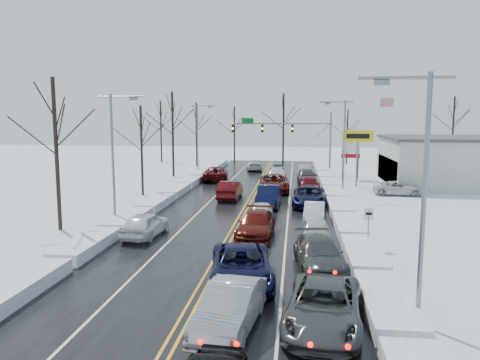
# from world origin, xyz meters

# --- Properties ---
(ground) EXTENTS (160.00, 160.00, 0.00)m
(ground) POSITION_xyz_m (0.00, 0.00, 0.00)
(ground) COLOR silver
(ground) RESTS_ON ground
(road_surface) EXTENTS (14.00, 84.00, 0.01)m
(road_surface) POSITION_xyz_m (0.00, 2.00, 0.01)
(road_surface) COLOR black
(road_surface) RESTS_ON ground
(snow_bank_left) EXTENTS (1.85, 72.00, 0.66)m
(snow_bank_left) POSITION_xyz_m (-7.60, 2.00, 0.00)
(snow_bank_left) COLOR white
(snow_bank_left) RESTS_ON ground
(snow_bank_right) EXTENTS (1.85, 72.00, 0.66)m
(snow_bank_right) POSITION_xyz_m (7.60, 2.00, 0.00)
(snow_bank_right) COLOR white
(snow_bank_right) RESTS_ON ground
(traffic_signal_mast) EXTENTS (13.28, 0.39, 8.00)m
(traffic_signal_mast) POSITION_xyz_m (3.45, 27.99, 5.48)
(traffic_signal_mast) COLOR slate
(traffic_signal_mast) RESTS_ON ground
(tires_plus_sign) EXTENTS (3.20, 0.34, 6.00)m
(tires_plus_sign) POSITION_xyz_m (10.50, 15.99, 4.99)
(tires_plus_sign) COLOR slate
(tires_plus_sign) RESTS_ON ground
(used_vehicles_sign) EXTENTS (2.20, 0.22, 4.65)m
(used_vehicles_sign) POSITION_xyz_m (10.50, 22.00, 3.32)
(used_vehicles_sign) COLOR slate
(used_vehicles_sign) RESTS_ON ground
(speed_limit_sign) EXTENTS (0.55, 0.09, 2.35)m
(speed_limit_sign) POSITION_xyz_m (8.20, -8.00, 1.63)
(speed_limit_sign) COLOR slate
(speed_limit_sign) RESTS_ON ground
(flagpole) EXTENTS (1.87, 1.20, 10.00)m
(flagpole) POSITION_xyz_m (15.17, 30.00, 5.93)
(flagpole) COLOR silver
(flagpole) RESTS_ON ground
(streetlight_se) EXTENTS (3.20, 0.25, 9.00)m
(streetlight_se) POSITION_xyz_m (8.30, -18.00, 5.31)
(streetlight_se) COLOR slate
(streetlight_se) RESTS_ON ground
(streetlight_ne) EXTENTS (3.20, 0.25, 9.00)m
(streetlight_ne) POSITION_xyz_m (8.30, 10.00, 5.31)
(streetlight_ne) COLOR slate
(streetlight_ne) RESTS_ON ground
(streetlight_sw) EXTENTS (3.20, 0.25, 9.00)m
(streetlight_sw) POSITION_xyz_m (-8.30, -4.00, 5.31)
(streetlight_sw) COLOR slate
(streetlight_sw) RESTS_ON ground
(streetlight_nw) EXTENTS (3.20, 0.25, 9.00)m
(streetlight_nw) POSITION_xyz_m (-8.30, 24.00, 5.31)
(streetlight_nw) COLOR slate
(streetlight_nw) RESTS_ON ground
(tree_left_b) EXTENTS (4.00, 4.00, 10.00)m
(tree_left_b) POSITION_xyz_m (-11.50, -6.00, 6.99)
(tree_left_b) COLOR #2D231C
(tree_left_b) RESTS_ON ground
(tree_left_c) EXTENTS (3.40, 3.40, 8.50)m
(tree_left_c) POSITION_xyz_m (-10.50, 8.00, 5.94)
(tree_left_c) COLOR #2D231C
(tree_left_c) RESTS_ON ground
(tree_left_d) EXTENTS (4.20, 4.20, 10.50)m
(tree_left_d) POSITION_xyz_m (-11.20, 22.00, 7.33)
(tree_left_d) COLOR #2D231C
(tree_left_d) RESTS_ON ground
(tree_left_e) EXTENTS (3.80, 3.80, 9.50)m
(tree_left_e) POSITION_xyz_m (-10.80, 34.00, 6.64)
(tree_left_e) COLOR #2D231C
(tree_left_e) RESTS_ON ground
(tree_far_a) EXTENTS (4.00, 4.00, 10.00)m
(tree_far_a) POSITION_xyz_m (-18.00, 40.00, 6.99)
(tree_far_a) COLOR #2D231C
(tree_far_a) RESTS_ON ground
(tree_far_b) EXTENTS (3.60, 3.60, 9.00)m
(tree_far_b) POSITION_xyz_m (-6.00, 41.00, 6.29)
(tree_far_b) COLOR #2D231C
(tree_far_b) RESTS_ON ground
(tree_far_c) EXTENTS (4.40, 4.40, 11.00)m
(tree_far_c) POSITION_xyz_m (2.00, 39.00, 7.68)
(tree_far_c) COLOR #2D231C
(tree_far_c) RESTS_ON ground
(tree_far_d) EXTENTS (3.40, 3.40, 8.50)m
(tree_far_d) POSITION_xyz_m (12.00, 40.50, 5.94)
(tree_far_d) COLOR #2D231C
(tree_far_d) RESTS_ON ground
(tree_far_e) EXTENTS (4.20, 4.20, 10.50)m
(tree_far_e) POSITION_xyz_m (28.00, 41.00, 7.33)
(tree_far_e) COLOR #2D231C
(tree_far_e) RESTS_ON ground
(queued_car_1) EXTENTS (2.34, 5.07, 1.61)m
(queued_car_1) POSITION_xyz_m (1.80, -19.18, 0.00)
(queued_car_1) COLOR #999BA1
(queued_car_1) RESTS_ON ground
(queued_car_2) EXTENTS (3.50, 6.20, 1.64)m
(queued_car_2) POSITION_xyz_m (1.66, -14.60, 0.00)
(queued_car_2) COLOR black
(queued_car_2) RESTS_ON ground
(queued_car_3) EXTENTS (2.35, 5.41, 1.55)m
(queued_car_3) POSITION_xyz_m (1.60, -6.21, 0.00)
(queued_car_3) COLOR #54110B
(queued_car_3) RESTS_ON ground
(queued_car_4) EXTENTS (1.63, 3.96, 1.34)m
(queued_car_4) POSITION_xyz_m (1.61, -1.99, 0.00)
(queued_car_4) COLOR white
(queued_car_4) RESTS_ON ground
(queued_car_5) EXTENTS (1.93, 5.24, 1.71)m
(queued_car_5) POSITION_xyz_m (1.81, 3.84, 0.00)
(queued_car_5) COLOR black
(queued_car_5) RESTS_ON ground
(queued_car_6) EXTENTS (3.30, 6.37, 1.72)m
(queued_car_6) POSITION_xyz_m (1.89, 11.55, 0.00)
(queued_car_6) COLOR #51120A
(queued_car_6) RESTS_ON ground
(queued_car_7) EXTENTS (2.27, 5.46, 1.58)m
(queued_car_7) POSITION_xyz_m (1.88, 18.18, 0.00)
(queued_car_7) COLOR silver
(queued_car_7) RESTS_ON ground
(queued_car_8) EXTENTS (1.75, 4.33, 1.48)m
(queued_car_8) POSITION_xyz_m (1.69, 24.23, 0.00)
(queued_car_8) COLOR black
(queued_car_8) RESTS_ON ground
(queued_car_10) EXTENTS (3.22, 5.92, 1.57)m
(queued_car_10) POSITION_xyz_m (5.09, -18.65, 0.00)
(queued_car_10) COLOR #414346
(queued_car_10) RESTS_ON ground
(queued_car_11) EXTENTS (2.78, 5.49, 1.53)m
(queued_car_11) POSITION_xyz_m (5.24, -12.16, 0.00)
(queued_car_11) COLOR #3B3E40
(queued_car_11) RESTS_ON ground
(queued_car_12) EXTENTS (1.87, 4.17, 1.39)m
(queued_car_12) POSITION_xyz_m (5.25, -7.40, 0.00)
(queued_car_12) COLOR silver
(queued_car_12) RESTS_ON ground
(queued_car_13) EXTENTS (1.70, 4.19, 1.35)m
(queued_car_13) POSITION_xyz_m (5.40, -1.51, 0.00)
(queued_car_13) COLOR silver
(queued_car_13) RESTS_ON ground
(queued_car_14) EXTENTS (2.92, 5.98, 1.63)m
(queued_car_14) POSITION_xyz_m (5.18, 4.33, 0.00)
(queued_car_14) COLOR black
(queued_car_14) RESTS_ON ground
(queued_car_15) EXTENTS (2.23, 5.04, 1.44)m
(queued_car_15) POSITION_xyz_m (5.42, 11.74, 0.00)
(queued_car_15) COLOR #520B0F
(queued_car_15) RESTS_ON ground
(queued_car_16) EXTENTS (2.22, 5.04, 1.69)m
(queued_car_16) POSITION_xyz_m (5.25, 17.91, 0.00)
(queued_car_16) COLOR #46494B
(queued_car_16) RESTS_ON ground
(queued_car_17) EXTENTS (1.71, 4.52, 1.47)m
(queued_car_17) POSITION_xyz_m (5.11, 22.95, 0.00)
(queued_car_17) COLOR #A9ABB1
(queued_car_17) RESTS_ON ground
(oncoming_car_0) EXTENTS (1.85, 5.06, 1.66)m
(oncoming_car_0) POSITION_xyz_m (-1.90, 6.97, 0.00)
(oncoming_car_0) COLOR #550B0E
(oncoming_car_0) RESTS_ON ground
(oncoming_car_1) EXTENTS (3.53, 6.33, 1.67)m
(oncoming_car_1) POSITION_xyz_m (-5.29, 18.73, 0.00)
(oncoming_car_1) COLOR #510A0F
(oncoming_car_1) RESTS_ON ground
(oncoming_car_2) EXTENTS (2.78, 5.41, 1.50)m
(oncoming_car_2) POSITION_xyz_m (-1.72, 29.74, 0.00)
(oncoming_car_2) COLOR silver
(oncoming_car_2) RESTS_ON ground
(oncoming_car_3) EXTENTS (2.19, 4.72, 1.56)m
(oncoming_car_3) POSITION_xyz_m (-5.30, -7.07, 0.00)
(oncoming_car_3) COLOR white
(oncoming_car_3) RESTS_ON ground
(parked_car_0) EXTENTS (4.91, 2.52, 1.32)m
(parked_car_0) POSITION_xyz_m (13.85, 10.92, 0.00)
(parked_car_0) COLOR silver
(parked_car_0) RESTS_ON ground
(parked_car_1) EXTENTS (2.64, 5.56, 1.57)m
(parked_car_1) POSITION_xyz_m (17.17, 15.94, 0.00)
(parked_car_1) COLOR #94969B
(parked_car_1) RESTS_ON ground
(parked_car_2) EXTENTS (1.91, 4.55, 1.54)m
(parked_car_2) POSITION_xyz_m (15.11, 22.16, 0.00)
(parked_car_2) COLOR black
(parked_car_2) RESTS_ON ground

